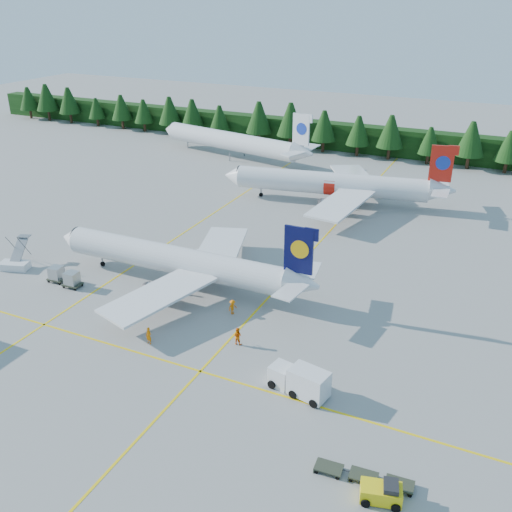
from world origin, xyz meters
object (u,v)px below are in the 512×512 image
at_px(airstairs, 15,263).
at_px(airliner_red, 327,184).
at_px(service_truck, 299,380).
at_px(airliner_navy, 170,259).
at_px(baggage_tug, 382,492).

bearing_deg(airstairs, airliner_red, 38.04).
distance_m(airliner_red, service_truck, 52.70).
bearing_deg(airliner_navy, airliner_red, 77.34).
bearing_deg(airstairs, service_truck, -28.26).
bearing_deg(baggage_tug, airstairs, 147.98).
relative_size(airliner_navy, airliner_red, 0.93).
distance_m(airliner_navy, service_truck, 26.45).
relative_size(airstairs, service_truck, 0.94).
distance_m(airliner_navy, baggage_tug, 39.66).
distance_m(airliner_red, airstairs, 51.46).
bearing_deg(service_truck, airliner_navy, 159.94).
xyz_separation_m(airliner_navy, baggage_tug, (32.55, -22.54, -2.34)).
xyz_separation_m(airstairs, service_truck, (43.55, -8.08, 0.63)).
relative_size(airliner_red, airstairs, 6.79).
distance_m(service_truck, baggage_tug, 13.38).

